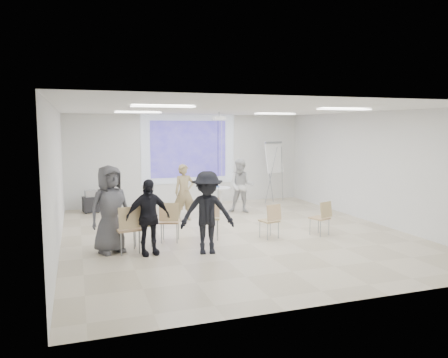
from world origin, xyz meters
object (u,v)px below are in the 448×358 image
object	(u,v)px
chair_right_far	(322,215)
av_cart	(91,202)
flipchart_easel	(274,158)
chair_far_left	(129,225)
player_left	(184,189)
chair_left_mid	(144,221)
player_right	(241,183)
audience_outer	(110,204)
chair_right_inner	(271,218)
chair_left_inner	(170,219)
pedestal_table	(220,198)
audience_left	(148,212)
audience_mid	(207,207)
laptop	(170,220)
chair_center	(209,214)

from	to	relation	value
chair_right_far	av_cart	bearing A→B (deg)	117.01
flipchart_easel	chair_right_far	bearing A→B (deg)	-121.72
chair_far_left	chair_right_far	world-z (taller)	chair_far_left
player_left	chair_left_mid	distance (m)	2.77
player_left	player_right	world-z (taller)	player_right
audience_outer	chair_right_inner	bearing A→B (deg)	-23.89
chair_left_inner	pedestal_table	bearing A→B (deg)	71.52
chair_left_mid	chair_right_inner	size ratio (longest dim) A/B	1.15
audience_left	audience_outer	size ratio (longest dim) A/B	0.87
player_left	audience_mid	size ratio (longest dim) A/B	0.92
chair_left_mid	laptop	world-z (taller)	chair_left_mid
laptop	flipchart_easel	distance (m)	6.03
player_left	chair_right_inner	size ratio (longest dim) A/B	2.16
chair_center	chair_right_far	distance (m)	2.70
player_right	chair_right_far	size ratio (longest dim) A/B	2.17
chair_center	chair_left_inner	bearing A→B (deg)	-167.32
player_right	chair_left_inner	bearing A→B (deg)	-107.88
audience_outer	flipchart_easel	world-z (taller)	flipchart_easel
chair_far_left	audience_outer	bearing A→B (deg)	139.62
laptop	chair_right_far	bearing A→B (deg)	-172.53
chair_left_inner	chair_center	distance (m)	0.92
chair_left_inner	av_cart	bearing A→B (deg)	128.51
pedestal_table	chair_right_inner	bearing A→B (deg)	-87.50
audience_mid	audience_left	bearing A→B (deg)	174.92
chair_right_inner	av_cart	bearing A→B (deg)	117.74
chair_left_inner	audience_outer	world-z (taller)	audience_outer
pedestal_table	laptop	xyz separation A→B (m)	(-2.12, -2.80, 0.05)
chair_left_mid	audience_outer	bearing A→B (deg)	-135.38
pedestal_table	chair_far_left	distance (m)	4.68
chair_left_mid	audience_left	distance (m)	0.75
chair_far_left	audience_mid	xyz separation A→B (m)	(1.53, -0.50, 0.38)
chair_far_left	chair_center	bearing A→B (deg)	6.89
audience_mid	chair_far_left	bearing A→B (deg)	171.51
player_left	laptop	bearing A→B (deg)	-116.14
chair_far_left	player_left	bearing A→B (deg)	47.48
laptop	av_cart	bearing A→B (deg)	-50.75
laptop	av_cart	xyz separation A→B (m)	(-1.58, 4.10, -0.18)
laptop	audience_left	bearing A→B (deg)	72.99
chair_left_mid	av_cart	world-z (taller)	chair_left_mid
flipchart_easel	chair_far_left	bearing A→B (deg)	-160.21
audience_left	pedestal_table	bearing A→B (deg)	44.61
chair_center	audience_outer	xyz separation A→B (m)	(-2.23, -0.34, 0.43)
chair_right_far	flipchart_easel	bearing A→B (deg)	58.79
player_right	chair_center	xyz separation A→B (m)	(-1.86, -2.78, -0.31)
player_right	audience_left	bearing A→B (deg)	-106.16
player_left	flipchart_easel	bearing A→B (deg)	22.75
chair_left_mid	chair_center	xyz separation A→B (m)	(1.50, 0.06, 0.03)
chair_far_left	av_cart	distance (m)	4.84
chair_right_inner	audience_left	distance (m)	2.94
audience_outer	chair_left_mid	bearing A→B (deg)	-2.49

